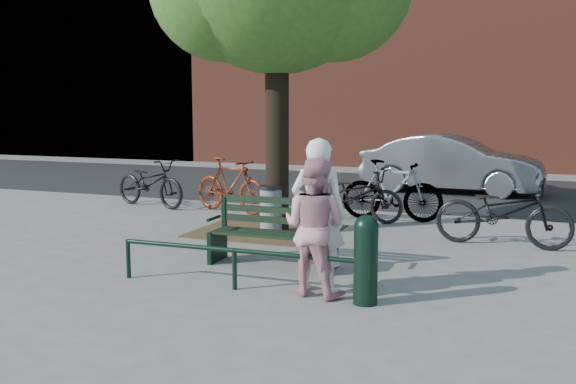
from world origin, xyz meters
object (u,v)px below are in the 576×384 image
at_px(bollard, 366,256).
at_px(park_bench, 274,231).
at_px(parked_car, 452,164).
at_px(bicycle_c, 356,195).
at_px(person_right, 314,227).
at_px(person_left, 318,215).
at_px(litter_bin, 271,210).

bearing_deg(bollard, park_bench, 141.58).
bearing_deg(parked_car, bicycle_c, 170.01).
bearing_deg(park_bench, person_right, -49.92).
bearing_deg(park_bench, person_left, -45.83).
bearing_deg(bicycle_c, litter_bin, 159.94).
relative_size(person_left, person_right, 1.14).
relative_size(park_bench, person_right, 1.08).
distance_m(park_bench, bicycle_c, 3.70).
distance_m(person_right, litter_bin, 3.55).
relative_size(bicycle_c, parked_car, 0.43).
bearing_deg(bollard, person_right, 167.85).
bearing_deg(parked_car, person_right, -177.91).
distance_m(person_left, person_right, 0.19).
bearing_deg(park_bench, bicycle_c, 87.19).
xyz_separation_m(park_bench, litter_bin, (-0.84, 1.92, -0.05)).
bearing_deg(litter_bin, bicycle_c, 60.19).
bearing_deg(litter_bin, person_right, -59.66).
xyz_separation_m(person_right, litter_bin, (-1.79, 3.05, -0.38)).
bearing_deg(bicycle_c, park_bench, -173.06).
bearing_deg(bicycle_c, parked_car, -5.21).
bearing_deg(person_right, person_left, -79.95).
relative_size(person_left, parked_car, 0.42).
distance_m(person_left, bollard, 0.80).
xyz_separation_m(bollard, litter_bin, (-2.44, 3.19, -0.11)).
distance_m(park_bench, person_left, 1.43).
bearing_deg(parked_car, person_left, -177.95).
distance_m(bollard, parked_car, 9.62).
bearing_deg(parked_car, park_bench, 175.28).
bearing_deg(person_right, park_bench, -39.87).
distance_m(person_left, bicycle_c, 4.75).
xyz_separation_m(bollard, bicycle_c, (-1.42, 4.96, -0.04)).
xyz_separation_m(park_bench, bollard, (1.60, -1.27, 0.06)).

